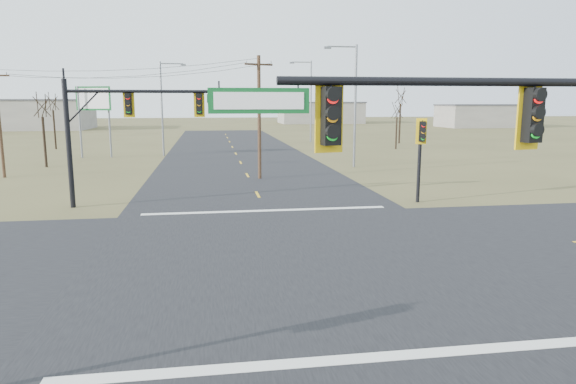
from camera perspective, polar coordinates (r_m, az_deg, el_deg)
The scene contains 20 objects.
ground at distance 18.12m, azimuth 0.20°, elevation -7.08°, with size 320.00×320.00×0.00m, color brown.
road_ew at distance 18.11m, azimuth 0.20°, elevation -7.05°, with size 160.00×14.00×0.02m, color black.
road_ns at distance 18.11m, azimuth 0.20°, elevation -7.04°, with size 14.00×160.00×0.02m, color black.
stop_bar_near at distance 11.29m, azimuth 6.43°, elevation -18.00°, with size 12.00×0.40×0.01m, color silver.
stop_bar_far at distance 25.31m, azimuth -2.44°, elevation -2.07°, with size 12.00×0.40×0.01m, color silver.
mast_arm_near at distance 11.10m, azimuth 25.35°, elevation 5.31°, with size 10.33×0.50×6.29m.
mast_arm_far at distance 27.30m, azimuth -16.91°, elevation 8.21°, with size 8.83×0.42×6.43m.
pedestal_signal_ne at distance 27.89m, azimuth 14.58°, elevation 5.47°, with size 0.67×0.58×4.49m.
utility_pole_near at distance 35.62m, azimuth -3.22°, elevation 8.51°, with size 1.97×0.82×8.40m.
highway_sign at distance 52.61m, azimuth -20.77°, elevation 8.71°, with size 3.40×1.33×6.75m.
streetlight_a at distance 42.46m, azimuth 7.21°, elevation 10.19°, with size 2.73×0.29×9.82m.
streetlight_b at distance 68.56m, azimuth 2.37°, elevation 10.52°, with size 2.94×0.28×10.58m.
streetlight_c at distance 52.38m, azimuth -13.64°, elevation 9.53°, with size 2.55×0.26×9.16m.
bare_tree_a at distance 46.53m, azimuth -25.71°, elevation 8.76°, with size 3.40×3.40×6.44m.
bare_tree_b at distance 64.12m, azimuth -24.71°, elevation 9.15°, with size 3.44×3.44×6.72m.
bare_tree_c at distance 59.84m, azimuth 12.03°, elevation 8.89°, with size 2.98×2.98×5.58m.
bare_tree_d at distance 68.04m, azimuth 12.42°, elevation 10.49°, with size 3.39×3.39×7.66m.
warehouse_left at distance 113.45m, azimuth -28.20°, elevation 7.54°, with size 28.00×14.00×5.50m, color #9B9589.
warehouse_mid at distance 130.12m, azimuth 3.60°, elevation 8.75°, with size 20.00×12.00×5.00m, color #9B9589.
warehouse_right at distance 117.32m, azimuth 20.93°, elevation 7.86°, with size 18.00×10.00×4.50m, color #9B9589.
Camera 1 is at (-2.69, -17.11, 5.32)m, focal length 32.00 mm.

